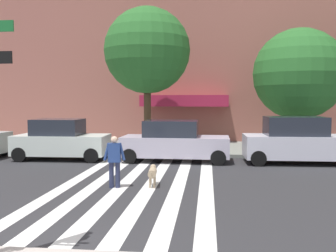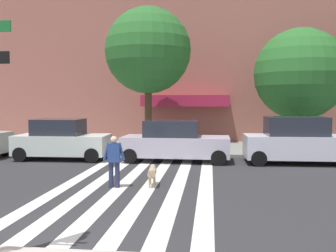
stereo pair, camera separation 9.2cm
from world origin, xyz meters
TOP-DOWN VIEW (x-y plane):
  - ground_plane at (0.00, 5.99)m, footprint 160.00×160.00m
  - sidewalk_far at (0.00, 14.98)m, footprint 80.00×6.00m
  - crosswalk_stripes at (0.69, 5.99)m, footprint 4.95×11.38m
  - parked_car_behind_first at (-3.86, 10.62)m, footprint 4.32×2.08m
  - parked_car_third_in_line at (1.47, 10.62)m, footprint 4.85×2.03m
  - parked_car_fourth_in_line at (6.90, 10.62)m, footprint 4.76×2.05m
  - street_tree_nearest at (-0.24, 13.57)m, footprint 4.54×4.54m
  - street_tree_middle at (7.65, 13.93)m, footprint 4.72×4.72m
  - pedestrian_dog_walker at (0.05, 5.26)m, footprint 0.71×0.27m
  - dog_on_leash at (1.21, 5.61)m, footprint 0.32×1.07m
  - pedestrian_bystander at (8.04, 13.13)m, footprint 0.56×0.56m

SIDE VIEW (x-z plane):
  - ground_plane at x=0.00m, z-range 0.00..0.00m
  - crosswalk_stripes at x=0.69m, z-range 0.00..0.01m
  - sidewalk_far at x=0.00m, z-range 0.00..0.15m
  - dog_on_leash at x=1.21m, z-range 0.12..0.77m
  - parked_car_third_in_line at x=1.47m, z-range -0.05..1.82m
  - parked_car_behind_first at x=-3.86m, z-range -0.05..1.85m
  - pedestrian_dog_walker at x=0.05m, z-range 0.11..1.75m
  - parked_car_fourth_in_line at x=6.90m, z-range -0.05..2.00m
  - pedestrian_bystander at x=8.04m, z-range 0.26..1.90m
  - street_tree_middle at x=7.65m, z-range 0.95..7.29m
  - street_tree_nearest at x=-0.24m, z-range 1.62..9.15m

